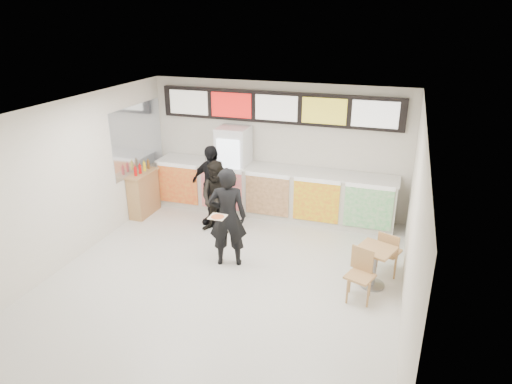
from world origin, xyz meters
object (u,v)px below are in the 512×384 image
at_px(customer_left, 218,198).
at_px(drinks_fridge, 234,170).
at_px(cafe_table, 375,260).
at_px(service_counter, 272,192).
at_px(customer_main, 228,217).
at_px(condiment_ledge, 144,193).
at_px(customer_mid, 212,185).

bearing_deg(customer_left, drinks_fridge, 98.40).
height_order(drinks_fridge, cafe_table, drinks_fridge).
xyz_separation_m(service_counter, customer_main, (-0.14, -2.38, 0.37)).
height_order(customer_left, condiment_ledge, customer_left).
bearing_deg(customer_mid, cafe_table, -7.24).
height_order(customer_mid, cafe_table, customer_mid).
relative_size(drinks_fridge, customer_left, 1.26).
bearing_deg(service_counter, cafe_table, -42.72).
relative_size(service_counter, customer_left, 3.50).
distance_m(service_counter, drinks_fridge, 1.03).
relative_size(customer_main, condiment_ledge, 1.56).
bearing_deg(drinks_fridge, cafe_table, -34.09).
xyz_separation_m(service_counter, customer_left, (-0.81, -1.24, 0.22)).
height_order(cafe_table, condiment_ledge, condiment_ledge).
bearing_deg(customer_main, cafe_table, 163.59).
distance_m(customer_main, customer_mid, 1.80).
height_order(service_counter, condiment_ledge, condiment_ledge).
relative_size(customer_mid, condiment_ledge, 1.48).
bearing_deg(service_counter, condiment_ledge, -162.48).
bearing_deg(service_counter, customer_left, -123.19).
bearing_deg(cafe_table, customer_left, -177.37).
xyz_separation_m(service_counter, drinks_fridge, (-0.93, 0.02, 0.43)).
relative_size(customer_main, customer_mid, 1.05).
bearing_deg(service_counter, customer_mid, -142.05).
distance_m(customer_left, customer_mid, 0.49).
bearing_deg(condiment_ledge, drinks_fridge, 25.68).
relative_size(service_counter, customer_main, 2.93).
relative_size(service_counter, cafe_table, 3.66).
distance_m(customer_main, customer_left, 1.33).
bearing_deg(drinks_fridge, customer_mid, -101.08).
bearing_deg(customer_left, cafe_table, -15.08).
bearing_deg(condiment_ledge, customer_left, -9.89).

